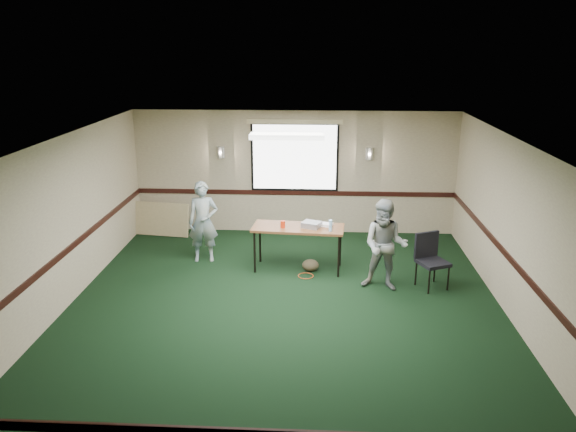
# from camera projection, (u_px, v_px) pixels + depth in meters

# --- Properties ---
(ground) EXTENTS (8.00, 8.00, 0.00)m
(ground) POSITION_uv_depth(u_px,v_px,m) (284.00, 313.00, 8.85)
(ground) COLOR black
(ground) RESTS_ON ground
(room_shell) EXTENTS (8.00, 8.02, 8.00)m
(room_shell) POSITION_uv_depth(u_px,v_px,m) (290.00, 183.00, 10.41)
(room_shell) COLOR tan
(room_shell) RESTS_ON ground
(folding_table) EXTENTS (1.73, 0.81, 0.84)m
(folding_table) POSITION_uv_depth(u_px,v_px,m) (298.00, 230.00, 10.33)
(folding_table) COLOR #562818
(folding_table) RESTS_ON ground
(projector) EXTENTS (0.39, 0.36, 0.11)m
(projector) POSITION_uv_depth(u_px,v_px,m) (311.00, 225.00, 10.27)
(projector) COLOR gray
(projector) RESTS_ON folding_table
(game_console) EXTENTS (0.25, 0.22, 0.05)m
(game_console) POSITION_uv_depth(u_px,v_px,m) (326.00, 225.00, 10.34)
(game_console) COLOR white
(game_console) RESTS_ON folding_table
(red_cup) EXTENTS (0.09, 0.09, 0.13)m
(red_cup) POSITION_uv_depth(u_px,v_px,m) (283.00, 224.00, 10.24)
(red_cup) COLOR red
(red_cup) RESTS_ON folding_table
(water_bottle) EXTENTS (0.06, 0.06, 0.21)m
(water_bottle) POSITION_uv_depth(u_px,v_px,m) (330.00, 226.00, 10.04)
(water_bottle) COLOR #92C5F0
(water_bottle) RESTS_ON folding_table
(duffel_bag) EXTENTS (0.35, 0.29, 0.22)m
(duffel_bag) POSITION_uv_depth(u_px,v_px,m) (310.00, 265.00, 10.45)
(duffel_bag) COLOR #3E3623
(duffel_bag) RESTS_ON ground
(cable_coil) EXTENTS (0.33, 0.33, 0.01)m
(cable_coil) POSITION_uv_depth(u_px,v_px,m) (306.00, 276.00, 10.24)
(cable_coil) COLOR #C74718
(cable_coil) RESTS_ON ground
(folded_table) EXTENTS (1.44, 0.41, 0.73)m
(folded_table) POSITION_uv_depth(u_px,v_px,m) (158.00, 219.00, 12.33)
(folded_table) COLOR tan
(folded_table) RESTS_ON ground
(conference_chair) EXTENTS (0.62, 0.63, 0.95)m
(conference_chair) POSITION_uv_depth(u_px,v_px,m) (430.00, 256.00, 9.69)
(conference_chair) COLOR black
(conference_chair) RESTS_ON ground
(person_left) EXTENTS (0.62, 0.45, 1.57)m
(person_left) POSITION_uv_depth(u_px,v_px,m) (203.00, 222.00, 10.76)
(person_left) COLOR #3B5F82
(person_left) RESTS_ON ground
(person_right) EXTENTS (0.90, 0.78, 1.59)m
(person_right) POSITION_uv_depth(u_px,v_px,m) (385.00, 245.00, 9.50)
(person_right) COLOR #6D85AB
(person_right) RESTS_ON ground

